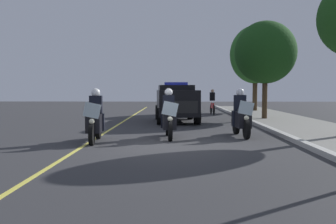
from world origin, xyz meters
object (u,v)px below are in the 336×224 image
Objects in this scene: police_motorcycle_lead_left at (95,120)px; tree_far_back at (265,53)px; police_motorcycle_lead_right at (169,118)px; tree_behind_suv at (255,55)px; police_motorcycle_trailing at (241,117)px; cyclist_background at (212,102)px; police_suv at (176,101)px.

tree_far_back reaches higher than police_motorcycle_lead_left.
tree_behind_suv reaches higher than police_motorcycle_lead_right.
police_motorcycle_trailing is at bearing 106.60° from police_motorcycle_lead_left.
police_motorcycle_lead_right is at bearing -78.88° from police_motorcycle_trailing.
police_motorcycle_lead_left is 14.10m from cyclist_background.
cyclist_background is (-13.17, 5.04, 0.14)m from police_motorcycle_lead_left.
tree_behind_suv is at bearing 157.97° from police_motorcycle_lead_right.
police_motorcycle_trailing is 6.46m from police_suv.
police_motorcycle_lead_right is 6.54m from police_suv.
tree_behind_suv is at bearing 166.29° from police_motorcycle_trailing.
tree_behind_suv is at bearing 152.28° from police_motorcycle_lead_left.
police_suv is 2.86× the size of cyclist_background.
police_motorcycle_trailing is at bearing -13.71° from tree_behind_suv.
tree_far_back is at bearing 139.06° from police_motorcycle_lead_left.
police_motorcycle_lead_left is 1.00× the size of police_motorcycle_lead_right.
police_suv is (-7.49, 2.60, 0.37)m from police_motorcycle_lead_left.
police_motorcycle_lead_left is 2.54m from police_motorcycle_lead_right.
police_motorcycle_lead_right is at bearing -22.03° from tree_behind_suv.
tree_far_back is at bearing 146.24° from police_motorcycle_lead_right.
police_suv is 0.95× the size of tree_far_back.
police_suv is 6.18m from cyclist_background.
police_motorcycle_lead_left and police_motorcycle_lead_right have the same top height.
police_motorcycle_lead_right is 12.50m from cyclist_background.
tree_behind_suv reaches higher than cyclist_background.
tree_far_back reaches higher than police_suv.
tree_behind_suv is (-14.73, 3.60, 3.56)m from police_motorcycle_trailing.
police_motorcycle_trailing is 8.10m from tree_far_back.
police_suv is 5.59m from tree_far_back.
tree_behind_suv is (-7.63, 1.08, 0.59)m from tree_far_back.
police_motorcycle_trailing is 0.43× the size of police_suv.
police_suv is at bearing -34.15° from tree_behind_suv.
police_motorcycle_lead_right is 0.34× the size of tree_behind_suv.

